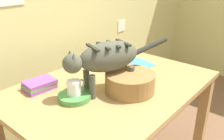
{
  "coord_description": "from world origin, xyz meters",
  "views": [
    {
      "loc": [
        -1.13,
        0.48,
        1.42
      ],
      "look_at": [
        -0.06,
        1.39,
        0.83
      ],
      "focal_mm": 38.63,
      "sensor_mm": 36.0,
      "label": 1
    }
  ],
  "objects": [
    {
      "name": "magazine",
      "position": [
        0.32,
        1.47,
        0.73
      ],
      "size": [
        0.29,
        0.26,
        0.01
      ],
      "primitive_type": "cube",
      "rotation": [
        0.0,
        0.0,
        -0.23
      ],
      "color": "#3F8DC5",
      "rests_on": "dining_table"
    },
    {
      "name": "book_stack",
      "position": [
        -0.4,
        1.69,
        0.76
      ],
      "size": [
        0.2,
        0.15,
        0.06
      ],
      "color": "#8F4AA1",
      "rests_on": "dining_table"
    },
    {
      "name": "dining_table",
      "position": [
        -0.06,
        1.39,
        0.64
      ],
      "size": [
        1.32,
        0.93,
        0.73
      ],
      "color": "#AD854D",
      "rests_on": "ground_plane"
    },
    {
      "name": "coffee_mug",
      "position": [
        -0.34,
        1.43,
        0.8
      ],
      "size": [
        0.12,
        0.08,
        0.08
      ],
      "color": "white",
      "rests_on": "saucer_bowl"
    },
    {
      "name": "saucer_bowl",
      "position": [
        -0.34,
        1.43,
        0.74
      ],
      "size": [
        0.19,
        0.19,
        0.03
      ],
      "primitive_type": "cylinder",
      "color": "#478D43",
      "rests_on": "dining_table"
    },
    {
      "name": "cat",
      "position": [
        -0.15,
        1.36,
        0.94
      ],
      "size": [
        0.67,
        0.3,
        0.31
      ],
      "rotation": [
        0.0,
        0.0,
        1.21
      ],
      "color": "#4D4E3D",
      "rests_on": "dining_table"
    },
    {
      "name": "wicker_basket",
      "position": [
        -0.06,
        1.25,
        0.79
      ],
      "size": [
        0.3,
        0.3,
        0.12
      ],
      "color": "olive",
      "rests_on": "dining_table"
    }
  ]
}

